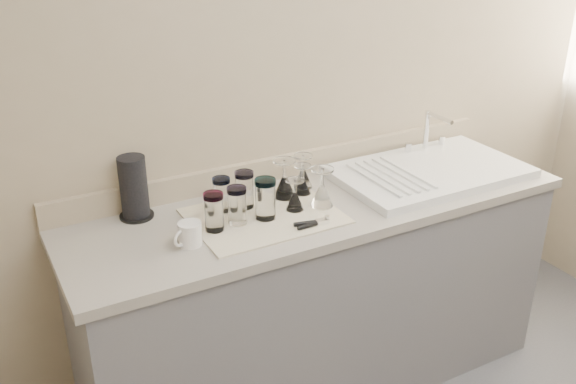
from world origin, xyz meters
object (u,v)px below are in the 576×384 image
tumbler_magenta (214,211)px  goblet_front_left (295,199)px  goblet_back_right (303,184)px  can_opener (313,223)px  tumbler_lavender (265,199)px  goblet_back_left (285,184)px  tumbler_cyan (222,194)px  goblet_front_right (322,193)px  tumbler_purple (245,189)px  tumbler_blue (237,205)px  paper_towel_roll (134,188)px  goblet_extra (303,176)px  white_mug (189,234)px  sink_unit (429,171)px

tumbler_magenta → goblet_front_left: 0.34m
goblet_back_right → can_opener: 0.29m
tumbler_lavender → goblet_back_left: bearing=40.9°
tumbler_cyan → goblet_front_right: goblet_front_right is taller
tumbler_purple → tumbler_lavender: 0.13m
tumbler_purple → tumbler_blue: (-0.08, -0.11, -0.00)m
tumbler_lavender → can_opener: tumbler_lavender is taller
goblet_back_left → paper_towel_roll: bearing=167.6°
goblet_front_left → paper_towel_roll: size_ratio=0.52×
goblet_back_right → tumbler_blue: bearing=-161.7°
tumbler_blue → goblet_extra: tumbler_blue is taller
tumbler_cyan → goblet_back_left: goblet_back_left is taller
tumbler_lavender → goblet_front_right: same height
goblet_extra → paper_towel_roll: paper_towel_roll is taller
tumbler_purple → paper_towel_roll: bearing=161.3°
tumbler_purple → can_opener: bearing=-59.8°
tumbler_cyan → white_mug: (-0.20, -0.18, -0.03)m
tumbler_purple → goblet_back_left: (0.18, 0.01, -0.02)m
tumbler_blue → white_mug: size_ratio=1.15×
goblet_back_right → goblet_back_left: bearing=176.3°
goblet_back_left → paper_towel_roll: size_ratio=0.66×
tumbler_purple → goblet_extra: bearing=11.0°
sink_unit → goblet_back_right: size_ratio=6.73×
tumbler_magenta → goblet_back_left: goblet_back_left is taller
tumbler_blue → can_opener: tumbler_blue is taller
goblet_extra → white_mug: goblet_extra is taller
tumbler_lavender → can_opener: bearing=-47.9°
tumbler_magenta → tumbler_blue: size_ratio=1.01×
goblet_back_left → tumbler_magenta: bearing=-160.4°
sink_unit → can_opener: (-0.70, -0.18, -0.00)m
tumbler_magenta → goblet_front_right: bearing=-1.8°
sink_unit → goblet_front_right: size_ratio=5.22×
goblet_back_left → tumbler_lavender: bearing=-139.1°
goblet_back_left → goblet_back_right: 0.08m
goblet_back_right → goblet_front_left: 0.15m
sink_unit → can_opener: bearing=-165.7°
tumbler_lavender → can_opener: (0.12, -0.14, -0.07)m
goblet_front_left → paper_towel_roll: 0.61m
goblet_front_left → goblet_extra: size_ratio=0.90×
paper_towel_roll → goblet_extra: bearing=-6.3°
goblet_back_right → tumbler_lavender: bearing=-151.6°
tumbler_purple → tumbler_blue: tumbler_purple is taller
tumbler_lavender → paper_towel_roll: 0.49m
tumbler_magenta → tumbler_lavender: tumbler_lavender is taller
goblet_extra → paper_towel_roll: bearing=173.7°
goblet_back_right → tumbler_magenta: bearing=-164.5°
tumbler_blue → goblet_front_right: bearing=-3.6°
can_opener → tumbler_lavender: bearing=132.1°
can_opener → paper_towel_roll: size_ratio=0.55×
goblet_extra → white_mug: bearing=-159.0°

